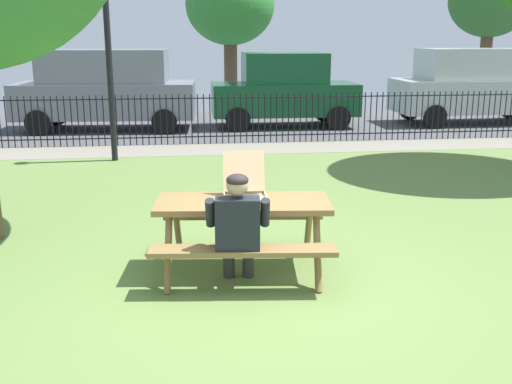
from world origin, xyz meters
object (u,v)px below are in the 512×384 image
object	(u,v)px
parked_car_left	(106,88)
far_tree_midleft	(230,6)
pizza_box_open	(245,187)
lamp_post_walkway	(108,40)
adult_at_table	(238,226)
parked_car_right	(477,84)
parked_car_center	(284,89)
far_tree_center	(490,1)
picnic_table_foreground	(243,217)

from	to	relation	value
parked_car_left	far_tree_midleft	distance (m)	6.78
pizza_box_open	lamp_post_walkway	world-z (taller)	lamp_post_walkway
pizza_box_open	adult_at_table	distance (m)	0.66
pizza_box_open	adult_at_table	world-z (taller)	pizza_box_open
parked_car_right	far_tree_midleft	bearing A→B (deg)	141.63
adult_at_table	parked_car_left	xyz separation A→B (m)	(-2.48, 10.76, 0.44)
parked_car_center	far_tree_center	size ratio (longest dim) A/B	0.78
pizza_box_open	far_tree_midleft	size ratio (longest dim) A/B	0.12
lamp_post_walkway	parked_car_right	bearing A→B (deg)	23.34
picnic_table_foreground	far_tree_center	size ratio (longest dim) A/B	0.39
far_tree_midleft	far_tree_center	distance (m)	9.40
lamp_post_walkway	parked_car_right	world-z (taller)	lamp_post_walkway
pizza_box_open	far_tree_center	xyz separation A→B (m)	(10.47, 15.34, 2.75)
adult_at_table	far_tree_center	size ratio (longest dim) A/B	0.24
picnic_table_foreground	parked_car_left	distance (m)	10.60
lamp_post_walkway	parked_car_right	size ratio (longest dim) A/B	0.83
picnic_table_foreground	lamp_post_walkway	distance (m)	6.66
lamp_post_walkway	parked_car_center	bearing A→B (deg)	45.23
lamp_post_walkway	pizza_box_open	bearing A→B (deg)	-71.44
parked_car_center	parked_car_right	bearing A→B (deg)	0.00
parked_car_right	parked_car_center	bearing A→B (deg)	-180.00
parked_car_left	far_tree_center	world-z (taller)	far_tree_center
picnic_table_foreground	parked_car_right	distance (m)	12.82
pizza_box_open	parked_car_left	size ratio (longest dim) A/B	0.12
adult_at_table	parked_car_center	distance (m)	11.00
pizza_box_open	parked_car_center	xyz separation A→B (m)	(2.11, 10.15, 0.13)
parked_car_right	far_tree_center	distance (m)	6.44
picnic_table_foreground	lamp_post_walkway	size ratio (longest dim) A/B	0.51
pizza_box_open	far_tree_midleft	bearing A→B (deg)	85.99
far_tree_center	parked_car_left	bearing A→B (deg)	-158.37
pizza_box_open	parked_car_left	bearing A→B (deg)	104.44
picnic_table_foreground	parked_car_center	bearing A→B (deg)	78.20
picnic_table_foreground	parked_car_left	world-z (taller)	parked_car_left
lamp_post_walkway	parked_car_center	size ratio (longest dim) A/B	0.97
pizza_box_open	far_tree_midleft	world-z (taller)	far_tree_midleft
lamp_post_walkway	parked_car_center	world-z (taller)	lamp_post_walkway
parked_car_left	far_tree_midleft	bearing A→B (deg)	54.58
parked_car_center	far_tree_center	bearing A→B (deg)	31.84
pizza_box_open	parked_car_left	distance (m)	10.48
picnic_table_foreground	far_tree_midleft	world-z (taller)	far_tree_midleft
pizza_box_open	parked_car_right	distance (m)	12.70
picnic_table_foreground	parked_car_right	xyz separation A→B (m)	(7.66, 10.27, 0.50)
lamp_post_walkway	parked_car_left	world-z (taller)	lamp_post_walkway
parked_car_right	far_tree_center	world-z (taller)	far_tree_center
pizza_box_open	parked_car_right	xyz separation A→B (m)	(7.63, 10.15, 0.22)
picnic_table_foreground	adult_at_table	distance (m)	0.51
parked_car_right	picnic_table_foreground	bearing A→B (deg)	-126.71
adult_at_table	far_tree_midleft	world-z (taller)	far_tree_midleft
far_tree_midleft	pizza_box_open	bearing A→B (deg)	-94.01
picnic_table_foreground	far_tree_midleft	xyz separation A→B (m)	(1.11, 15.46, 2.82)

